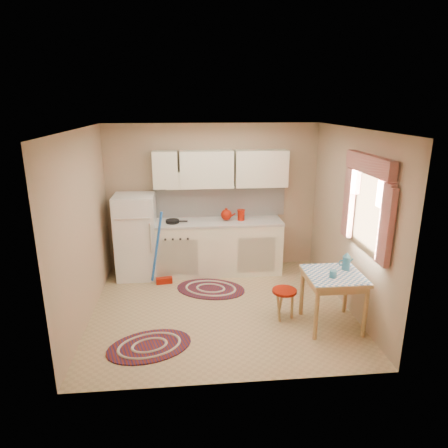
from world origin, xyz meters
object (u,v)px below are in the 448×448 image
Objects in this scene: base_cabinets at (215,248)px; table at (332,300)px; fridge at (136,237)px; stool at (284,304)px.

base_cabinets is 2.34m from table.
base_cabinets is at bearing 126.57° from table.
fridge is at bearing -177.79° from base_cabinets.
stool is at bearing 158.44° from table.
table is 0.64m from stool.
stool is (2.11, -1.60, -0.49)m from fridge.
stool is at bearing -37.14° from fridge.
base_cabinets reaches higher than table.
base_cabinets is at bearing 116.35° from stool.
stool is (0.82, -1.65, -0.23)m from base_cabinets.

